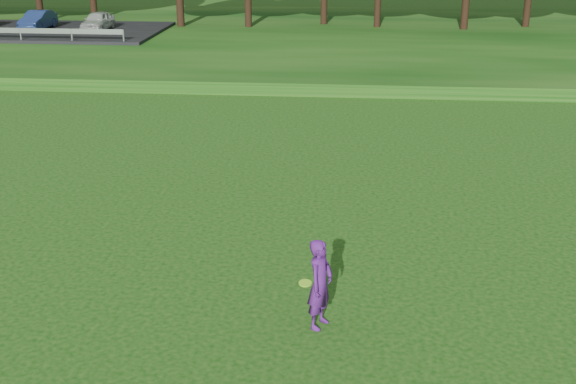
{
  "coord_description": "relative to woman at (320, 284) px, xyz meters",
  "views": [
    {
      "loc": [
        0.59,
        -13.05,
        7.62
      ],
      "look_at": [
        -0.93,
        3.46,
        1.3
      ],
      "focal_mm": 45.0,
      "sensor_mm": 36.0,
      "label": 1
    }
  ],
  "objects": [
    {
      "name": "berm",
      "position": [
        -0.07,
        34.54,
        -0.63
      ],
      "size": [
        130.0,
        30.0,
        0.6
      ],
      "primitive_type": "cube",
      "color": "#0C3D0B",
      "rests_on": "ground"
    },
    {
      "name": "woman",
      "position": [
        0.0,
        0.0,
        0.0
      ],
      "size": [
        0.73,
        0.88,
        1.86
      ],
      "color": "#581B7B",
      "rests_on": "ground"
    },
    {
      "name": "ground",
      "position": [
        -0.07,
        0.54,
        -0.93
      ],
      "size": [
        140.0,
        140.0,
        0.0
      ],
      "primitive_type": "plane",
      "color": "#0C3D0B",
      "rests_on": "ground"
    },
    {
      "name": "walking_path",
      "position": [
        -0.07,
        20.54,
        -0.91
      ],
      "size": [
        130.0,
        1.6,
        0.04
      ],
      "primitive_type": "cube",
      "color": "gray",
      "rests_on": "ground"
    }
  ]
}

